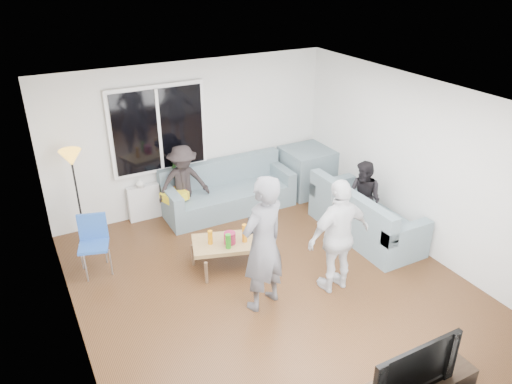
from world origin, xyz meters
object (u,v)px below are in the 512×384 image
side_chair (94,246)px  coffee_table (231,253)px  sofa_right_section (366,211)px  spectator_back (184,184)px  floor_lamp (78,199)px  sofa_back_section (229,188)px  player_left (263,244)px  television (408,364)px  spectator_right (364,198)px  player_right (339,236)px

side_chair → coffee_table: bearing=-6.1°
coffee_table → side_chair: bearing=157.6°
sofa_right_section → spectator_back: (-2.39, 1.85, 0.25)m
sofa_right_section → coffee_table: 2.31m
coffee_table → floor_lamp: (-1.79, 1.64, 0.58)m
sofa_back_section → sofa_right_section: size_ratio=1.15×
player_left → sofa_right_section: bearing=-179.2°
side_chair → television: 4.47m
sofa_back_section → spectator_right: (1.58, -1.73, 0.19)m
sofa_right_section → player_left: player_left is taller
side_chair → television: (2.10, -3.93, 0.30)m
player_right → spectator_right: player_right is taller
side_chair → spectator_back: (1.68, 0.87, 0.24)m
player_right → coffee_table: bearing=-49.7°
player_right → spectator_right: (1.26, 1.01, -0.19)m
sofa_back_section → television: size_ratio=2.30×
spectator_right → player_right: bearing=-63.9°
sofa_right_section → coffee_table: (-2.28, 0.25, -0.22)m
floor_lamp → spectator_back: (1.68, -0.03, -0.11)m
floor_lamp → spectator_right: bearing=-23.8°
sofa_back_section → player_right: bearing=-83.3°
floor_lamp → spectator_right: (4.07, -1.79, -0.16)m
sofa_back_section → floor_lamp: 2.52m
player_left → television: (0.34, -2.18, -0.19)m
sofa_right_section → side_chair: (-4.07, 0.98, 0.01)m
player_left → television: player_left is taller
player_left → player_right: (1.05, -0.15, -0.11)m
player_right → floor_lamp: bearing=-46.1°
player_left → spectator_back: 2.63m
sofa_back_section → spectator_back: size_ratio=1.71×
player_left → spectator_back: bearing=-105.8°
side_chair → spectator_back: size_ratio=0.64×
sofa_back_section → coffee_table: bearing=-114.1°
spectator_right → player_left: bearing=-82.2°
side_chair → spectator_right: 4.17m
player_right → sofa_right_section: bearing=-145.2°
television → sofa_back_section: bearing=85.3°
spectator_right → spectator_back: bearing=-138.9°
sofa_right_section → sofa_back_section: bearing=40.9°
sofa_right_section → television: bearing=146.3°
coffee_table → spectator_right: (2.28, -0.15, 0.42)m
player_left → spectator_right: bearing=-177.2°
spectator_right → television: spectator_right is taller
spectator_back → television: (0.42, -4.80, 0.05)m
sofa_right_section → side_chair: 4.19m
sofa_right_section → player_right: player_right is taller
player_right → television: player_right is taller
spectator_back → television: bearing=-80.8°
sofa_back_section → coffee_table: size_ratio=2.09×
spectator_right → coffee_table: bearing=-106.5°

